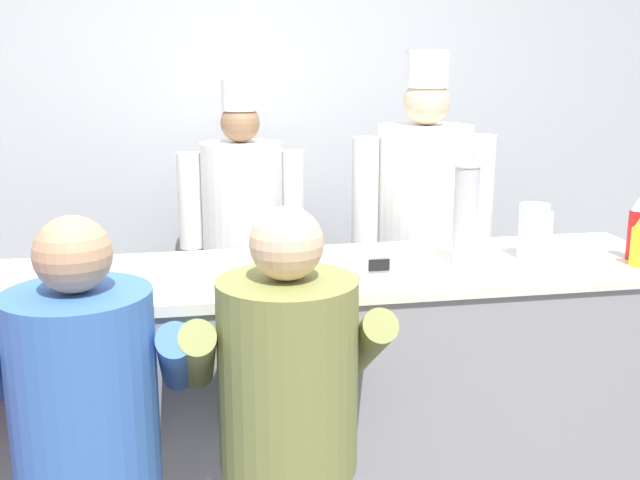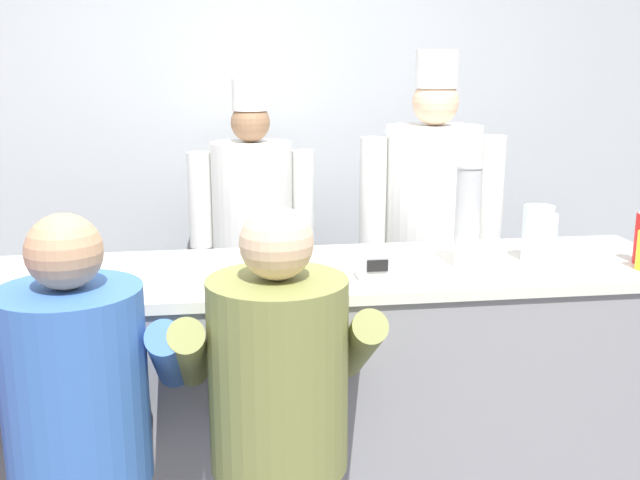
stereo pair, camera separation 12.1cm
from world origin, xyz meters
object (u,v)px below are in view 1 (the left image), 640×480
ketchup_bottle_red (636,231)px  cook_in_whites_near (243,226)px  cook_in_whites_far (423,223)px  water_pitcher_clear (534,232)px  diner_seated_blue (86,401)px  coffee_mug_blue (280,264)px  diner_seated_olive (286,385)px  mustard_bottle_yellow (639,243)px  napkin_dispenser_chrome (376,262)px  cup_stack_steel (466,215)px

ketchup_bottle_red → cook_in_whites_near: size_ratio=0.15×
cook_in_whites_far → water_pitcher_clear: bearing=-75.2°
diner_seated_blue → coffee_mug_blue: bearing=40.7°
coffee_mug_blue → diner_seated_blue: size_ratio=0.09×
ketchup_bottle_red → diner_seated_blue: diner_seated_blue is taller
cook_in_whites_near → ketchup_bottle_red: bearing=-41.6°
ketchup_bottle_red → diner_seated_olive: diner_seated_olive is taller
cook_in_whites_near → mustard_bottle_yellow: bearing=-44.4°
ketchup_bottle_red → mustard_bottle_yellow: bearing=-115.3°
mustard_bottle_yellow → diner_seated_blue: diner_seated_blue is taller
diner_seated_olive → ketchup_bottle_red: bearing=19.7°
water_pitcher_clear → diner_seated_olive: 1.29m
diner_seated_olive → diner_seated_blue: bearing=-180.0°
cook_in_whites_far → mustard_bottle_yellow: bearing=-59.5°
coffee_mug_blue → cook_in_whites_far: size_ratio=0.07×
napkin_dispenser_chrome → diner_seated_olive: diner_seated_olive is taller
coffee_mug_blue → cup_stack_steel: size_ratio=0.33×
cup_stack_steel → mustard_bottle_yellow: bearing=-10.8°
diner_seated_olive → cook_in_whites_near: bearing=89.3°
cook_in_whites_near → cook_in_whites_far: bearing=-27.1°
diner_seated_blue → cook_in_whites_far: (1.48, 1.40, 0.17)m
mustard_bottle_yellow → napkin_dispenser_chrome: mustard_bottle_yellow is taller
diner_seated_blue → cook_in_whites_far: bearing=43.4°
mustard_bottle_yellow → cook_in_whites_far: (-0.56, 0.95, -0.10)m
diner_seated_blue → water_pitcher_clear: bearing=20.2°
diner_seated_blue → cook_in_whites_far: cook_in_whites_far is taller
napkin_dispenser_chrome → cook_in_whites_near: 1.44m
cook_in_whites_near → cook_in_whites_far: (0.87, -0.44, 0.08)m
ketchup_bottle_red → water_pitcher_clear: size_ratio=1.12×
mustard_bottle_yellow → water_pitcher_clear: bearing=153.8°
ketchup_bottle_red → water_pitcher_clear: 0.41m
coffee_mug_blue → cup_stack_steel: cup_stack_steel is taller
napkin_dispenser_chrome → cook_in_whites_near: size_ratio=0.07×
mustard_bottle_yellow → napkin_dispenser_chrome: bearing=179.1°
coffee_mug_blue → cook_in_whites_far: 1.19m
cup_stack_steel → napkin_dispenser_chrome: (-0.38, -0.11, -0.14)m
napkin_dispenser_chrome → diner_seated_olive: bearing=-131.0°
water_pitcher_clear → cook_in_whites_near: 1.64m
diner_seated_olive → cup_stack_steel: bearing=36.2°
mustard_bottle_yellow → cup_stack_steel: (-0.67, 0.13, 0.11)m
water_pitcher_clear → napkin_dispenser_chrome: size_ratio=1.75×
ketchup_bottle_red → napkin_dispenser_chrome: 1.10m
coffee_mug_blue → cook_in_whites_far: (0.83, 0.84, -0.06)m
mustard_bottle_yellow → diner_seated_olive: bearing=-162.9°
coffee_mug_blue → cook_in_whites_near: size_ratio=0.08×
water_pitcher_clear → diner_seated_blue: bearing=-159.8°
ketchup_bottle_red → mustard_bottle_yellow: 0.10m
mustard_bottle_yellow → cook_in_whites_near: bearing=135.6°
mustard_bottle_yellow → diner_seated_olive: (-1.45, -0.44, -0.28)m
ketchup_bottle_red → napkin_dispenser_chrome: bearing=-176.1°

